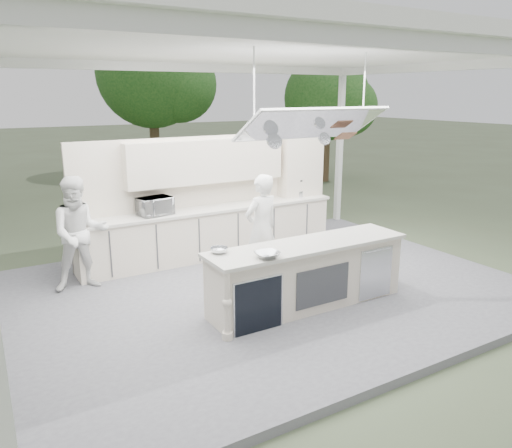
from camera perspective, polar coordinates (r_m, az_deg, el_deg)
ground at (r=8.13m, az=0.86°, el=-8.05°), size 90.00×90.00×0.00m
stage_deck at (r=8.11m, az=0.86°, el=-7.66°), size 8.00×6.00×0.12m
tent at (r=7.50m, az=1.04°, el=19.04°), size 8.20×6.20×3.86m
demo_island at (r=7.30m, az=5.83°, el=-5.81°), size 3.10×0.79×0.95m
back_counter at (r=9.51m, az=-5.11°, el=-0.86°), size 5.08×0.72×0.95m
back_wall_unit at (r=9.68m, az=-3.42°, el=5.37°), size 5.05×0.48×2.25m
tree_cluster at (r=16.59m, az=-18.13°, el=14.55°), size 19.55×9.40×5.85m
head_chef at (r=8.11m, az=0.63°, el=-0.53°), size 0.72×0.54×1.79m
sous_chef at (r=8.25m, az=-19.48°, el=-1.04°), size 0.94×0.76×1.81m
toaster_oven at (r=8.91m, az=-11.47°, el=2.01°), size 0.64×0.49×0.32m
bowl_large at (r=6.50m, az=1.32°, el=-3.54°), size 0.33×0.33×0.08m
bowl_small at (r=6.71m, az=-4.24°, el=-3.02°), size 0.31×0.31×0.08m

